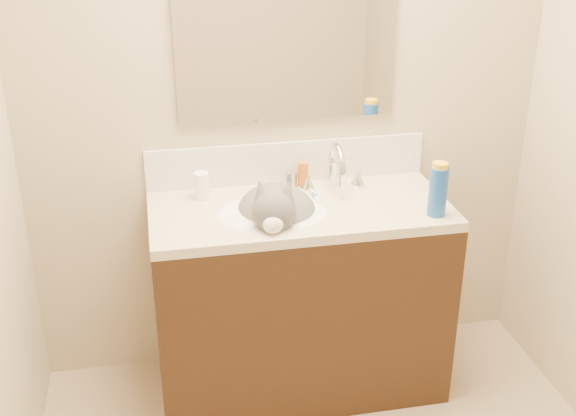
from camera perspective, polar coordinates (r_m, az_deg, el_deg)
name	(u,v)px	position (r m, az deg, el deg)	size (l,w,h in m)	color
room_shell	(387,135)	(1.78, 7.82, 5.73)	(2.24, 2.54, 2.52)	tan
vanity_cabinet	(299,302)	(3.10, 0.91, -7.45)	(1.20, 0.55, 0.82)	black
counter_slab	(300,211)	(2.89, 0.97, -0.22)	(1.20, 0.55, 0.04)	beige
basin	(272,228)	(2.86, -1.26, -1.57)	(0.45, 0.36, 0.14)	white
faucet	(336,170)	(3.01, 3.79, 2.98)	(0.28, 0.20, 0.21)	silver
cat	(277,215)	(2.85, -0.90, -0.54)	(0.40, 0.48, 0.34)	#4E4B4E
backsplash	(287,162)	(3.08, -0.05, 3.66)	(1.20, 0.02, 0.18)	silver
mirror	(287,22)	(2.92, -0.05, 14.51)	(0.90, 0.02, 0.80)	white
pill_bottle	(202,186)	(2.95, -6.85, 1.77)	(0.06, 0.06, 0.11)	white
pill_label	(202,188)	(2.96, -6.84, 1.55)	(0.05, 0.05, 0.04)	orange
silver_jar	(290,179)	(3.06, 0.18, 2.29)	(0.06, 0.06, 0.06)	#B7B7BC
amber_bottle	(303,174)	(3.05, 1.19, 2.70)	(0.04, 0.04, 0.11)	#C55917
toothbrush	(315,196)	(2.97, 2.13, 0.98)	(0.01, 0.14, 0.01)	white
toothbrush_head	(315,195)	(2.97, 2.13, 1.04)	(0.02, 0.03, 0.02)	#5DA2C6
spray_can	(438,192)	(2.83, 11.75, 1.28)	(0.07, 0.07, 0.20)	#174AA6
spray_cap	(440,167)	(2.79, 11.93, 3.17)	(0.06, 0.06, 0.04)	#F0AE19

